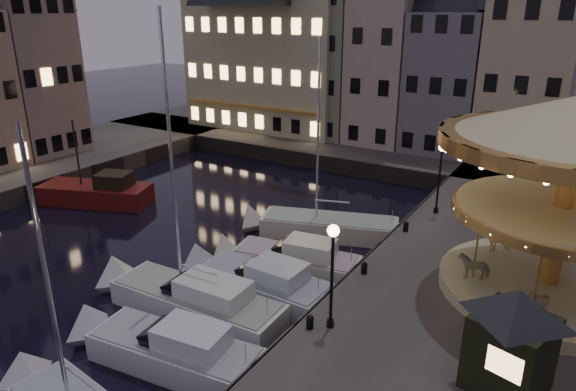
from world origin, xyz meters
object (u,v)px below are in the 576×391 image
Objects in this scene: motorboat_b at (166,350)px; motorboat_f at (320,227)px; streetlamp_b at (332,262)px; streetlamp_c at (440,168)px; bollard_d at (406,226)px; ticket_kiosk at (515,323)px; carousel at (572,160)px; motorboat_c at (190,299)px; motorboat_d at (257,283)px; red_fishing_boat at (98,193)px; motorboat_e at (288,260)px; bollard_c at (364,267)px; bollard_b at (310,321)px.

motorboat_f is at bearing 93.11° from motorboat_b.
streetlamp_b and streetlamp_c have the same top height.
bollard_d is 12.31m from ticket_kiosk.
streetlamp_b is 10.13m from carousel.
carousel is (13.21, 7.58, 6.43)m from motorboat_c.
motorboat_d is 11.74m from ticket_kiosk.
motorboat_f is 15.66m from ticket_kiosk.
streetlamp_c is at bearing 90.00° from streetlamp_b.
motorboat_c is at bearing -25.55° from red_fishing_boat.
bollard_d is at bearing 157.46° from carousel.
ticket_kiosk is at bearing -23.89° from motorboat_e.
motorboat_f reaches higher than motorboat_e.
carousel is (6.65, 6.99, 3.10)m from streetlamp_b.
motorboat_e is (1.71, 5.44, -0.04)m from motorboat_c.
motorboat_f reaches higher than bollard_d.
motorboat_d is at bearing -84.31° from motorboat_f.
bollard_c is 5.50m from bollard_d.
red_fishing_boat is (-20.46, 6.84, -0.90)m from bollard_b.
carousel reaches higher than streetlamp_c.
motorboat_f is at bearing 116.48° from bollard_b.
carousel reaches higher than ticket_kiosk.
bollard_b is at bearing -90.00° from bollard_c.
motorboat_c is at bearing -119.38° from bollard_d.
bollard_d is 5.19m from motorboat_f.
motorboat_c reaches higher than ticket_kiosk.
motorboat_f is 15.75m from red_fishing_boat.
motorboat_f reaches higher than red_fishing_boat.
red_fishing_boat reaches higher than bollard_b.
ticket_kiosk is at bearing -65.40° from streetlamp_c.
motorboat_c reaches higher than motorboat_f.
red_fishing_boat is 1.96× the size of ticket_kiosk.
streetlamp_c is 7.68m from motorboat_f.
streetlamp_c is 12.80m from motorboat_d.
bollard_b is at bearing -134.06° from carousel.
bollard_c is at bearing -5.14° from red_fishing_boat.
motorboat_c is 3.22m from motorboat_d.
motorboat_b is 1.04× the size of motorboat_e.
motorboat_c is at bearing -120.67° from motorboat_d.
bollard_d is 0.05× the size of motorboat_c.
ticket_kiosk is at bearing 17.96° from motorboat_b.
bollard_c is at bearing 97.59° from streetlamp_b.
motorboat_b is at bearing -143.91° from bollard_b.
bollard_c is 4.37m from motorboat_e.
streetlamp_c reaches higher than ticket_kiosk.
streetlamp_b reaches higher than motorboat_b.
bollard_d is at bearing 72.38° from motorboat_b.
streetlamp_c is 0.53× the size of red_fishing_boat.
bollard_d is at bearing 60.62° from motorboat_c.
streetlamp_b is at bearing 39.81° from bollard_b.
bollard_d is (-0.60, -3.50, -2.41)m from streetlamp_c.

